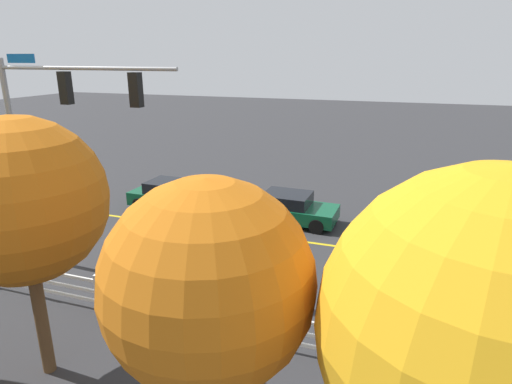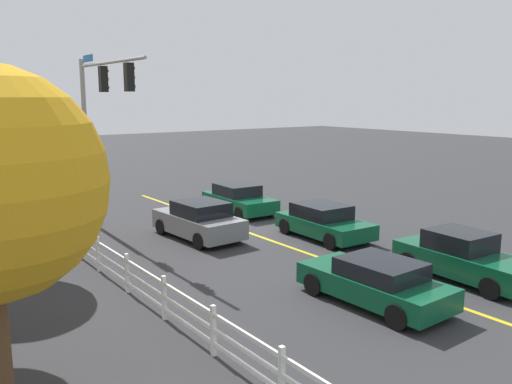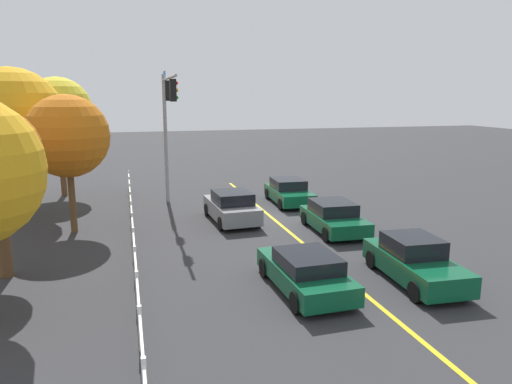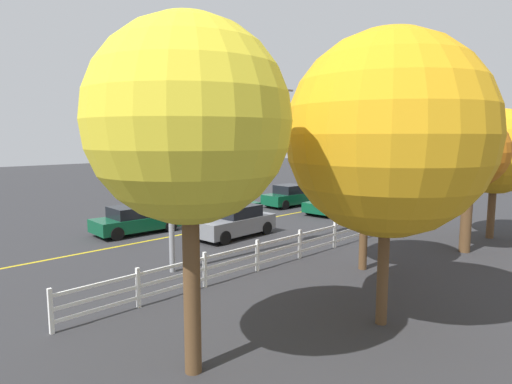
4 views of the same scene
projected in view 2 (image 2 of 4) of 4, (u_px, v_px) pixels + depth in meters
ground_plane at (241, 230)px, 22.69m from camera, size 120.00×120.00×0.00m
lane_center_stripe at (303, 252)px, 19.49m from camera, size 28.00×0.16×0.01m
signal_assembly at (99, 109)px, 21.72m from camera, size 6.55×0.38×7.25m
car_0 at (463, 257)px, 16.46m from camera, size 4.37×2.00×1.49m
car_1 at (199, 220)px, 21.24m from camera, size 4.27×2.13×1.51m
car_2 at (324, 222)px, 21.31m from camera, size 4.15×2.11×1.35m
car_3 at (239, 199)px, 25.98m from camera, size 4.27×2.08×1.38m
car_4 at (376, 282)px, 14.47m from camera, size 4.31×2.03×1.27m
white_rail_fence at (112, 262)px, 16.28m from camera, size 26.10×0.10×1.15m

